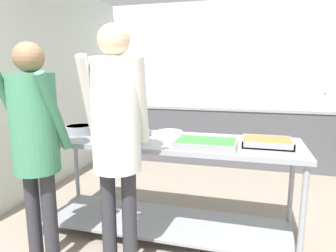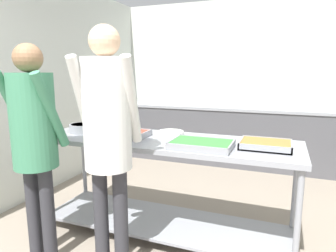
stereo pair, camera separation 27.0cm
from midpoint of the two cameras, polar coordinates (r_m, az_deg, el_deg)
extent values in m
cube|color=silver|center=(5.28, 13.80, 8.27)|extent=(3.96, 0.06, 2.65)
cube|color=silver|center=(4.16, -18.37, 7.54)|extent=(0.06, 4.15, 2.65)
cube|color=#4C4C51|center=(5.02, 12.81, -1.89)|extent=(3.80, 0.62, 0.90)
cube|color=gray|center=(4.94, 13.03, 3.42)|extent=(3.80, 0.65, 0.04)
cube|color=black|center=(4.94, 13.00, 3.52)|extent=(0.51, 0.40, 0.02)
cube|color=gray|center=(2.63, 2.15, -2.97)|extent=(2.31, 0.73, 0.04)
cube|color=gray|center=(2.91, 2.04, -17.86)|extent=(2.23, 0.65, 0.02)
cylinder|color=gray|center=(3.05, -20.37, -10.64)|extent=(0.04, 0.04, 0.87)
cylinder|color=gray|center=(2.38, 26.58, -17.34)|extent=(0.04, 0.04, 0.87)
cylinder|color=gray|center=(3.52, -13.57, -7.47)|extent=(0.04, 0.04, 0.87)
cylinder|color=gray|center=(2.95, 25.48, -11.78)|extent=(0.04, 0.04, 0.87)
cylinder|color=gray|center=(2.99, -13.35, -0.42)|extent=(0.26, 0.26, 0.08)
cylinder|color=beige|center=(2.98, -13.38, 0.24)|extent=(0.23, 0.23, 0.01)
cylinder|color=black|center=(2.87, -10.05, -0.09)|extent=(0.14, 0.02, 0.02)
cube|color=gray|center=(2.76, -5.52, -1.82)|extent=(0.44, 0.27, 0.01)
cube|color=#B23D2D|center=(2.76, -5.53, -1.31)|extent=(0.42, 0.24, 0.04)
cube|color=gray|center=(2.65, -6.76, -1.91)|extent=(0.44, 0.01, 0.05)
cube|color=gray|center=(2.87, -4.39, -0.90)|extent=(0.44, 0.01, 0.05)
cube|color=gray|center=(2.86, -9.38, -1.05)|extent=(0.01, 0.27, 0.05)
cube|color=gray|center=(2.67, -1.41, -1.73)|extent=(0.01, 0.27, 0.05)
cylinder|color=white|center=(2.81, 3.29, -1.58)|extent=(0.24, 0.24, 0.01)
cylinder|color=white|center=(2.81, 3.29, -1.34)|extent=(0.24, 0.24, 0.01)
cylinder|color=white|center=(2.80, 3.29, -1.10)|extent=(0.24, 0.24, 0.01)
cube|color=gray|center=(2.36, 9.67, -4.01)|extent=(0.48, 0.33, 0.01)
cube|color=#387A38|center=(2.36, 9.69, -3.42)|extent=(0.45, 0.31, 0.04)
cube|color=gray|center=(2.21, 8.84, -4.46)|extent=(0.48, 0.01, 0.05)
cube|color=gray|center=(2.51, 10.42, -2.67)|extent=(0.48, 0.01, 0.05)
cube|color=gray|center=(2.41, 4.28, -3.07)|extent=(0.01, 0.33, 0.05)
cube|color=gray|center=(2.33, 15.29, -3.93)|extent=(0.01, 0.33, 0.05)
cube|color=gray|center=(2.49, 21.06, -3.82)|extent=(0.39, 0.32, 0.01)
cube|color=#9E6B33|center=(2.49, 21.10, -3.25)|extent=(0.36, 0.29, 0.04)
cube|color=gray|center=(2.34, 21.07, -4.18)|extent=(0.39, 0.01, 0.05)
cube|color=gray|center=(2.64, 21.12, -2.59)|extent=(0.39, 0.01, 0.05)
cube|color=gray|center=(2.49, 16.80, -3.05)|extent=(0.01, 0.32, 0.05)
cube|color=gray|center=(2.50, 25.40, -3.61)|extent=(0.01, 0.32, 0.05)
cylinder|color=#2D2D33|center=(2.66, -21.55, -15.07)|extent=(0.10, 0.10, 0.77)
cylinder|color=#2D2D33|center=(2.57, -19.01, -15.82)|extent=(0.10, 0.10, 0.77)
cylinder|color=#3D7F5B|center=(2.50, -24.53, 2.96)|extent=(0.07, 0.32, 0.58)
cylinder|color=#3D7F5B|center=(2.27, -18.29, 2.70)|extent=(0.07, 0.32, 0.58)
cylinder|color=#3D7F5B|center=(2.39, -21.43, 0.85)|extent=(0.33, 0.33, 0.71)
sphere|color=#8C6647|center=(2.36, -22.19, 11.95)|extent=(0.21, 0.21, 0.21)
cylinder|color=#2D2D33|center=(2.32, -9.21, -17.55)|extent=(0.11, 0.11, 0.83)
cylinder|color=#2D2D33|center=(2.29, -5.48, -17.91)|extent=(0.11, 0.11, 0.83)
cylinder|color=silver|center=(2.10, -12.57, 4.68)|extent=(0.15, 0.34, 0.62)
cylinder|color=silver|center=(2.00, -3.09, 4.66)|extent=(0.15, 0.34, 0.62)
cylinder|color=silver|center=(2.05, -7.87, 2.20)|extent=(0.33, 0.33, 0.76)
sphere|color=tan|center=(2.04, -8.23, 15.82)|extent=(0.21, 0.21, 0.21)
camera|label=1|loc=(0.13, -87.14, 0.53)|focal=32.00mm
camera|label=2|loc=(0.13, 92.86, -0.53)|focal=32.00mm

